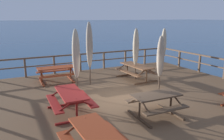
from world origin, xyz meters
name	(u,v)px	position (x,y,z in m)	size (l,w,h in m)	color
ground_plane	(120,113)	(0.00, 0.00, 0.00)	(600.00, 600.00, 0.00)	navy
wooden_deck	(120,105)	(0.00, 0.00, 0.35)	(13.01, 10.63, 0.70)	brown
railing_waterside_far	(80,59)	(0.00, 5.17, 1.44)	(12.81, 0.10, 1.09)	brown
picnic_table_front_right	(71,98)	(-2.27, -0.58, 1.26)	(1.46, 1.87, 0.78)	maroon
picnic_table_mid_left	(56,71)	(-1.84, 3.56, 1.26)	(1.89, 1.44, 0.78)	#993819
picnic_table_front_left	(98,139)	(-2.48, -3.46, 1.26)	(1.46, 1.91, 0.78)	#993819
picnic_table_back_left	(136,69)	(2.12, 2.13, 1.26)	(1.50, 2.19, 0.78)	brown
picnic_table_mid_centre	(156,101)	(0.19, -2.09, 1.25)	(1.67, 1.45, 0.78)	brown
patio_umbrella_short_front	(76,54)	(-1.57, 0.89, 2.50)	(0.32, 0.32, 2.82)	#4C3828
patio_umbrella_tall_back_left	(160,57)	(1.81, -0.21, 2.30)	(0.32, 0.32, 2.52)	#4C3828
patio_umbrella_short_mid	(164,44)	(4.58, 2.98, 2.37)	(0.32, 0.32, 2.63)	#4C3828
patio_umbrella_short_back	(136,47)	(2.04, 2.11, 2.42)	(0.32, 0.32, 2.71)	#4C3828
patio_umbrella_tall_mid_left	(89,45)	(-0.47, 2.26, 2.64)	(0.32, 0.32, 3.06)	#4C3828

